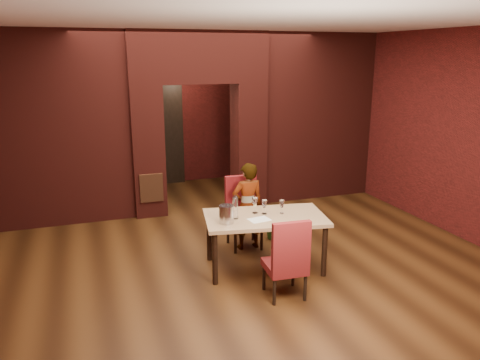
% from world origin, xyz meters
% --- Properties ---
extents(floor, '(8.00, 8.00, 0.00)m').
position_xyz_m(floor, '(0.00, 0.00, 0.00)').
color(floor, '#402510').
rests_on(floor, ground).
extents(ceiling, '(7.00, 8.00, 0.04)m').
position_xyz_m(ceiling, '(0.00, 0.00, 3.20)').
color(ceiling, silver).
rests_on(ceiling, ground).
extents(wall_back, '(7.00, 0.04, 3.20)m').
position_xyz_m(wall_back, '(0.00, 4.00, 1.60)').
color(wall_back, maroon).
rests_on(wall_back, ground).
extents(wall_front, '(7.00, 0.04, 3.20)m').
position_xyz_m(wall_front, '(0.00, -4.00, 1.60)').
color(wall_front, maroon).
rests_on(wall_front, ground).
extents(wall_right, '(0.04, 8.00, 3.20)m').
position_xyz_m(wall_right, '(3.50, 0.00, 1.60)').
color(wall_right, maroon).
rests_on(wall_right, ground).
extents(pillar_left, '(0.55, 0.55, 2.30)m').
position_xyz_m(pillar_left, '(-0.95, 2.00, 1.15)').
color(pillar_left, maroon).
rests_on(pillar_left, ground).
extents(pillar_right, '(0.55, 0.55, 2.30)m').
position_xyz_m(pillar_right, '(0.95, 2.00, 1.15)').
color(pillar_right, maroon).
rests_on(pillar_right, ground).
extents(lintel, '(2.45, 0.55, 0.90)m').
position_xyz_m(lintel, '(0.00, 2.00, 2.75)').
color(lintel, maroon).
rests_on(lintel, ground).
extents(wing_wall_left, '(2.28, 0.35, 3.20)m').
position_xyz_m(wing_wall_left, '(-2.36, 2.00, 1.60)').
color(wing_wall_left, maroon).
rests_on(wing_wall_left, ground).
extents(wing_wall_right, '(2.28, 0.35, 3.20)m').
position_xyz_m(wing_wall_right, '(2.36, 2.00, 1.60)').
color(wing_wall_right, maroon).
rests_on(wing_wall_right, ground).
extents(vent_panel, '(0.40, 0.03, 0.50)m').
position_xyz_m(vent_panel, '(-0.95, 1.71, 0.55)').
color(vent_panel, brown).
rests_on(vent_panel, ground).
extents(rear_door, '(0.90, 0.08, 2.10)m').
position_xyz_m(rear_door, '(-0.40, 3.94, 1.05)').
color(rear_door, black).
rests_on(rear_door, ground).
extents(rear_door_frame, '(1.02, 0.04, 2.22)m').
position_xyz_m(rear_door_frame, '(-0.40, 3.90, 1.05)').
color(rear_door_frame, black).
rests_on(rear_door_frame, ground).
extents(dining_table, '(1.71, 1.14, 0.74)m').
position_xyz_m(dining_table, '(0.17, -0.79, 0.37)').
color(dining_table, tan).
rests_on(dining_table, ground).
extents(chair_far, '(0.50, 0.50, 1.05)m').
position_xyz_m(chair_far, '(0.16, -0.02, 0.53)').
color(chair_far, maroon).
rests_on(chair_far, ground).
extents(chair_near, '(0.48, 0.48, 1.00)m').
position_xyz_m(chair_near, '(0.11, -1.56, 0.50)').
color(chair_near, maroon).
rests_on(chair_near, ground).
extents(person_seated, '(0.49, 0.33, 1.30)m').
position_xyz_m(person_seated, '(0.18, -0.07, 0.65)').
color(person_seated, white).
rests_on(person_seated, ground).
extents(wine_glass_a, '(0.09, 0.09, 0.21)m').
position_xyz_m(wine_glass_a, '(0.08, -0.63, 0.85)').
color(wine_glass_a, white).
rests_on(wine_glass_a, dining_table).
extents(wine_glass_b, '(0.08, 0.08, 0.19)m').
position_xyz_m(wine_glass_b, '(0.19, -0.70, 0.84)').
color(wine_glass_b, white).
rests_on(wine_glass_b, dining_table).
extents(wine_glass_c, '(0.08, 0.08, 0.18)m').
position_xyz_m(wine_glass_c, '(0.42, -0.76, 0.83)').
color(wine_glass_c, white).
rests_on(wine_glass_c, dining_table).
extents(tasting_sheet, '(0.30, 0.24, 0.00)m').
position_xyz_m(tasting_sheet, '(0.04, -0.90, 0.74)').
color(tasting_sheet, white).
rests_on(tasting_sheet, dining_table).
extents(wine_bucket, '(0.19, 0.19, 0.23)m').
position_xyz_m(wine_bucket, '(-0.39, -0.87, 0.86)').
color(wine_bucket, '#ADACB4').
rests_on(wine_bucket, dining_table).
extents(water_bottle, '(0.07, 0.07, 0.31)m').
position_xyz_m(water_bottle, '(-0.23, -0.75, 0.89)').
color(water_bottle, white).
rests_on(water_bottle, dining_table).
extents(potted_plant, '(0.44, 0.44, 0.37)m').
position_xyz_m(potted_plant, '(0.69, 0.14, 0.19)').
color(potted_plant, '#276623').
rests_on(potted_plant, ground).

